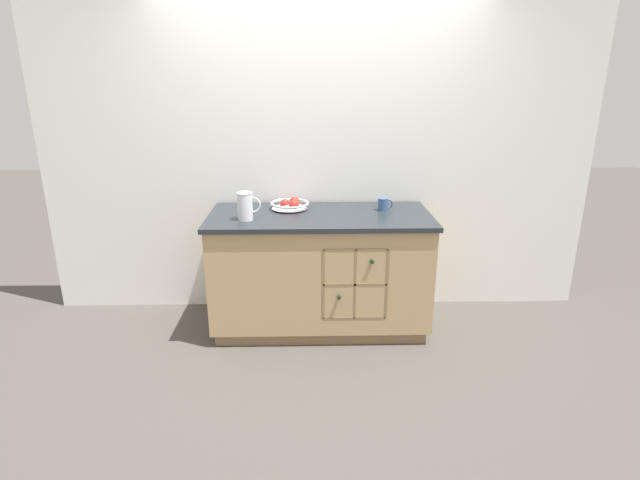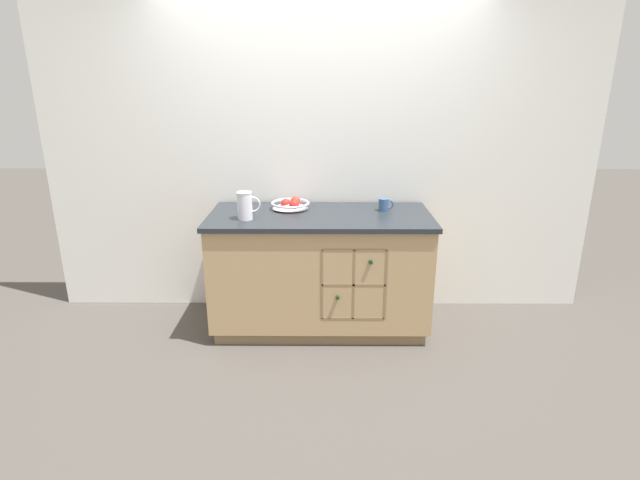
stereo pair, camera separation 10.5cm
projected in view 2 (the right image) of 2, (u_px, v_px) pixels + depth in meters
ground_plane at (320, 324)px, 3.97m from camera, size 14.00×14.00×0.00m
back_wall at (320, 156)px, 3.97m from camera, size 4.40×0.06×2.55m
kitchen_island at (320, 271)px, 3.83m from camera, size 1.65×0.75×0.91m
fruit_bowl at (291, 204)px, 3.83m from camera, size 0.30×0.30×0.09m
white_pitcher at (245, 205)px, 3.53m from camera, size 0.17×0.11×0.20m
ceramic_mug at (384, 205)px, 3.77m from camera, size 0.11×0.08×0.10m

